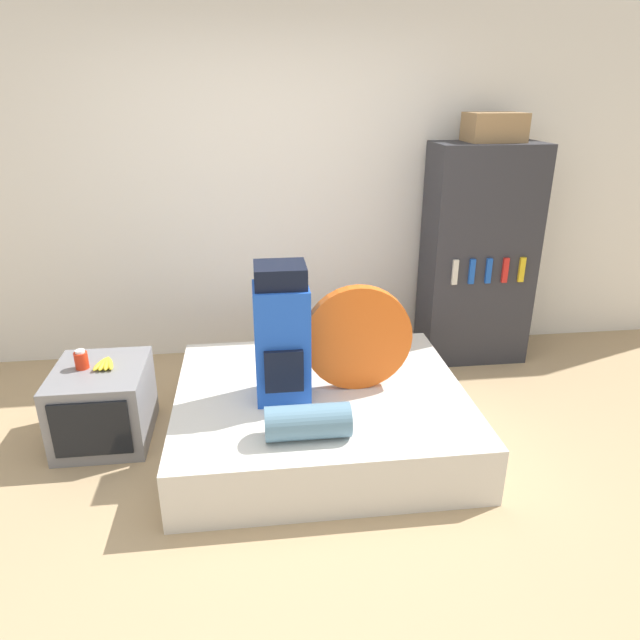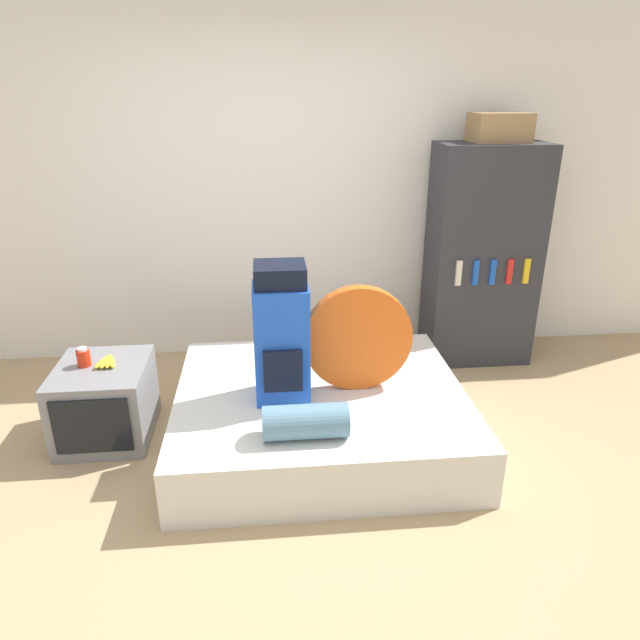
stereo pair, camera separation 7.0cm
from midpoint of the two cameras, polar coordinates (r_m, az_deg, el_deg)
The scene contains 11 objects.
ground_plane at distance 3.16m, azimuth -1.34°, elevation -17.61°, with size 16.00×16.00×0.00m, color tan.
wall_back at distance 4.43m, azimuth -3.47°, elevation 12.82°, with size 8.00×0.05×2.60m.
bed at distance 3.54m, azimuth 0.61°, elevation -9.31°, with size 1.72×1.49×0.34m.
backpack at distance 3.22m, azimuth -3.25°, elevation -1.53°, with size 0.31×0.31×0.80m.
tent_bag at distance 3.35m, azimuth 4.40°, elevation -1.85°, with size 0.64×0.07×0.64m.
sleeping_roll at distance 2.98m, azimuth -0.78°, elevation -10.13°, with size 0.44×0.18×0.18m.
television at distance 3.76m, azimuth -20.19°, elevation -7.65°, with size 0.54×0.61×0.47m.
canister at distance 3.68m, azimuth -22.07°, elevation -3.48°, with size 0.08×0.08×0.12m.
banana_bunch at distance 3.66m, azimuth -19.99°, elevation -3.92°, with size 0.14×0.18×0.04m.
bookshelf at distance 4.53m, azimuth 16.36°, elevation 6.09°, with size 0.80×0.45×1.66m.
cardboard_box at distance 4.42m, azimuth 17.96°, elevation 17.85°, with size 0.39×0.30×0.20m.
Camera 2 is at (-0.13, -2.42, 2.02)m, focal length 32.00 mm.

